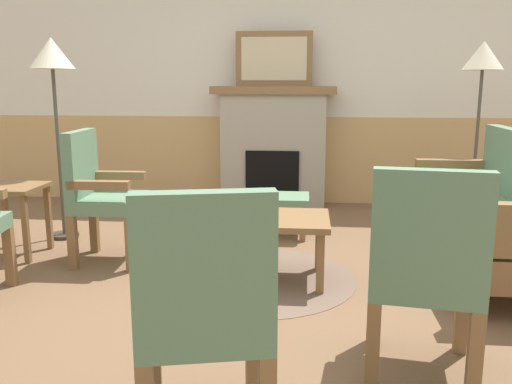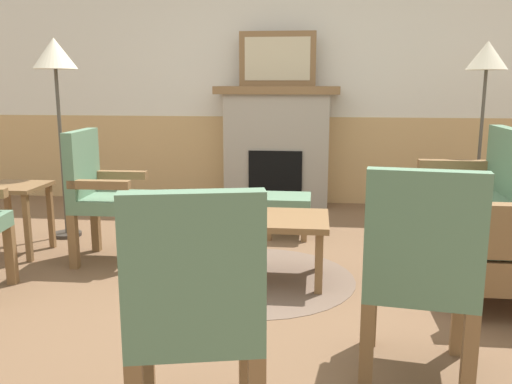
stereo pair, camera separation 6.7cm
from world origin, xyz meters
name	(u,v)px [view 1 (the left image)]	position (x,y,z in m)	size (l,w,h in m)	color
ground_plane	(251,282)	(0.00, 0.00, 0.00)	(14.00, 14.00, 0.00)	brown
wall_back	(275,83)	(0.00, 2.60, 1.31)	(7.20, 0.14, 2.70)	silver
fireplace	(273,146)	(0.00, 2.35, 0.65)	(1.30, 0.44, 1.28)	#A39989
framed_picture	(274,59)	(0.00, 2.35, 1.56)	(0.80, 0.04, 0.56)	brown
couch	(488,217)	(1.64, 0.39, 0.40)	(0.70, 1.80, 0.98)	brown
coffee_table	(257,224)	(0.04, 0.07, 0.39)	(0.96, 0.56, 0.44)	brown
round_rug	(257,278)	(0.04, 0.07, 0.00)	(1.35, 1.35, 0.01)	brown
book_on_table	(242,216)	(-0.06, 0.01, 0.46)	(0.19, 0.18, 0.03)	black
footstool	(286,204)	(0.18, 1.15, 0.28)	(0.40, 0.40, 0.36)	brown
armchair_near_fireplace	(99,191)	(-1.16, 0.35, 0.54)	(0.49, 0.49, 0.98)	brown
armchair_front_left	(204,304)	(0.00, -1.64, 0.54)	(0.57, 0.57, 0.98)	brown
armchair_front_center	(426,264)	(0.89, -1.11, 0.54)	(0.54, 0.54, 0.98)	brown
side_table	(13,200)	(-1.87, 0.42, 0.43)	(0.44, 0.44, 0.55)	brown
floor_lamp_by_couch	(483,68)	(1.91, 1.70, 1.45)	(0.36, 0.36, 1.68)	#332D28
floor_lamp_by_chairs	(52,66)	(-1.73, 0.93, 1.45)	(0.36, 0.36, 1.68)	#332D28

